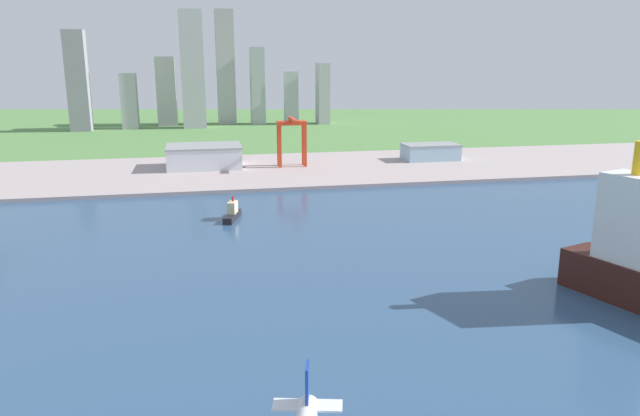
# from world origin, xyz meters

# --- Properties ---
(ground_plane) EXTENTS (2400.00, 2400.00, 0.00)m
(ground_plane) POSITION_xyz_m (0.00, 300.00, 0.00)
(ground_plane) COLOR #538244
(water_bay) EXTENTS (840.00, 360.00, 0.15)m
(water_bay) POSITION_xyz_m (0.00, 240.00, 0.07)
(water_bay) COLOR #2D4C70
(water_bay) RESTS_ON ground
(industrial_pier) EXTENTS (840.00, 140.00, 2.50)m
(industrial_pier) POSITION_xyz_m (0.00, 490.00, 1.25)
(industrial_pier) COLOR #A69797
(industrial_pier) RESTS_ON ground
(tugboat_small) EXTENTS (10.97, 22.01, 12.12)m
(tugboat_small) POSITION_xyz_m (-16.32, 356.94, 3.55)
(tugboat_small) COLOR black
(tugboat_small) RESTS_ON water_bay
(port_crane_red) EXTENTS (21.53, 36.24, 36.96)m
(port_crane_red) POSITION_xyz_m (36.87, 495.27, 28.67)
(port_crane_red) COLOR red
(port_crane_red) RESTS_ON industrial_pier
(warehouse_main) EXTENTS (55.31, 40.56, 16.62)m
(warehouse_main) POSITION_xyz_m (-28.51, 505.38, 10.83)
(warehouse_main) COLOR silver
(warehouse_main) RESTS_ON industrial_pier
(warehouse_annex) EXTENTS (44.17, 24.86, 12.79)m
(warehouse_annex) POSITION_xyz_m (151.41, 504.40, 8.92)
(warehouse_annex) COLOR #99BCD1
(warehouse_annex) RESTS_ON industrial_pier
(distant_skyline) EXTENTS (311.55, 69.40, 142.08)m
(distant_skyline) POSITION_xyz_m (-28.24, 819.57, 54.84)
(distant_skyline) COLOR gray
(distant_skyline) RESTS_ON ground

